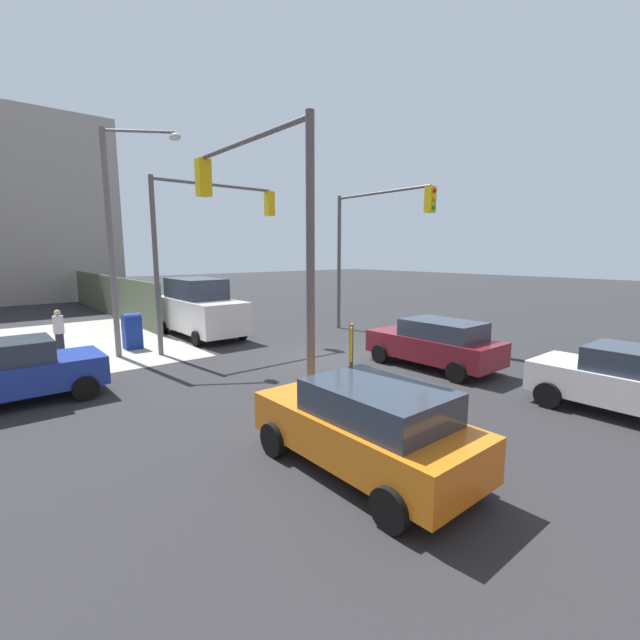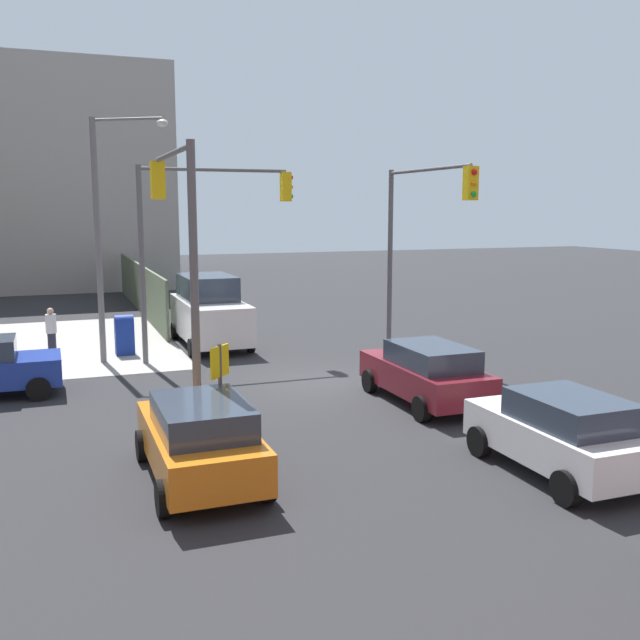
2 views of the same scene
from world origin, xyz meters
name	(u,v)px [view 1 (image 1 of 2)]	position (x,y,z in m)	size (l,w,h in m)	color
ground_plane	(330,358)	(0.00, 0.00, 0.00)	(120.00, 120.00, 0.00)	#28282B
sidewalk_corner	(4,351)	(9.00, 9.00, 0.01)	(12.00, 12.00, 0.01)	#9E9B93
construction_fence	(109,295)	(16.84, 3.20, 1.20)	(17.69, 0.12, 2.40)	#56664C
traffic_signal_nw_corner	(258,217)	(-2.56, 4.50, 4.61)	(5.13, 0.36, 6.50)	#59595B
traffic_signal_se_corner	(371,233)	(2.34, -4.50, 4.64)	(5.65, 0.36, 6.50)	#59595B
traffic_signal_ne_corner	(206,231)	(4.50, 2.48, 4.62)	(0.36, 5.31, 6.50)	#59595B
street_lamp_corner	(120,226)	(5.00, 5.49, 4.70)	(1.68, 2.29, 8.00)	slate
warning_sign_two_way	(351,363)	(-5.40, 4.20, 1.64)	(0.48, 0.48, 2.40)	#4C4C4C
mailbox_blue	(132,330)	(6.20, 5.00, 0.76)	(0.56, 0.64, 1.43)	navy
coupe_maroon	(435,343)	(-3.17, -1.81, 0.84)	(4.41, 2.02, 1.62)	maroon
sedan_white	(630,381)	(-8.58, -1.75, 0.84)	(3.94, 2.02, 1.62)	white
sedan_orange	(366,425)	(-6.46, 4.84, 0.84)	(4.22, 2.02, 1.62)	orange
coupe_blue	(14,371)	(1.65, 9.17, 0.84)	(2.02, 3.86, 1.62)	#1E389E
van_white_delivery	(200,308)	(6.96, 1.80, 1.28)	(5.40, 2.32, 2.62)	white
pedestrian_crossing	(59,332)	(6.80, 7.40, 0.89)	(0.36, 0.36, 1.71)	#B2B2B7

